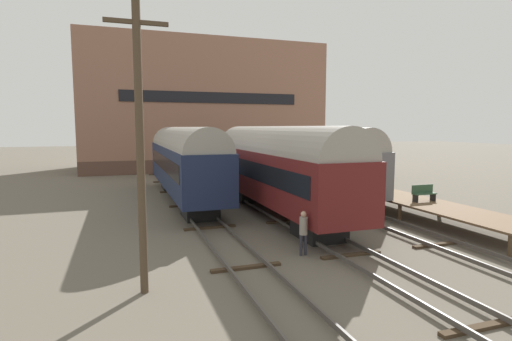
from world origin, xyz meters
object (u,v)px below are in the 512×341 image
(train_car_grey, at_px, (308,158))
(bench, at_px, (423,193))
(train_car_navy, at_px, (184,159))
(utility_pole, at_px, (140,138))
(person_worker, at_px, (303,229))
(train_car_maroon, at_px, (277,165))

(train_car_grey, relative_size, bench, 10.94)
(train_car_navy, bearing_deg, utility_pole, -103.31)
(train_car_grey, xyz_separation_m, train_car_navy, (-8.64, 1.59, 0.03))
(train_car_grey, relative_size, utility_pole, 1.68)
(person_worker, height_order, utility_pole, utility_pole)
(train_car_navy, distance_m, utility_pole, 15.58)
(train_car_grey, xyz_separation_m, utility_pole, (-12.20, -13.47, 1.86))
(train_car_maroon, relative_size, train_car_navy, 0.93)
(train_car_navy, height_order, person_worker, train_car_navy)
(train_car_navy, distance_m, bench, 15.25)
(train_car_grey, relative_size, train_car_maroon, 0.97)
(train_car_navy, xyz_separation_m, bench, (11.61, -9.78, -1.43))
(train_car_maroon, xyz_separation_m, train_car_navy, (-4.32, 6.28, 0.01))
(utility_pole, bearing_deg, train_car_navy, 76.69)
(person_worker, bearing_deg, train_car_grey, 62.88)
(bench, bearing_deg, person_worker, -158.01)
(train_car_maroon, distance_m, bench, 8.21)
(person_worker, bearing_deg, train_car_maroon, 76.28)
(train_car_maroon, height_order, person_worker, train_car_maroon)
(person_worker, bearing_deg, bench, 21.99)
(bench, bearing_deg, utility_pole, -160.80)
(train_car_navy, xyz_separation_m, utility_pole, (-3.56, -15.06, 1.83))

